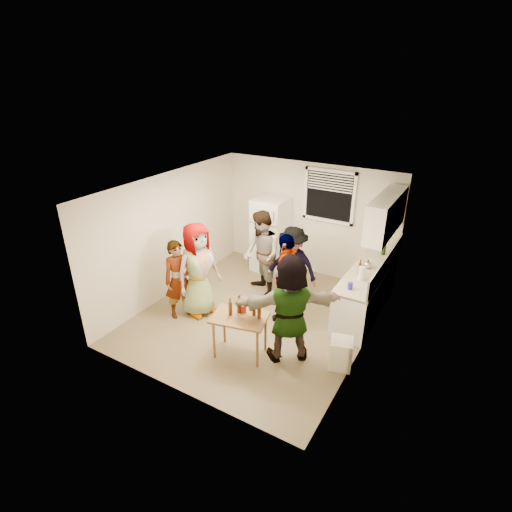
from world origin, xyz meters
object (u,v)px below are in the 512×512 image
Objects in this scene: wine_bottle at (383,254)px; guest_back_left at (261,293)px; red_cup at (244,312)px; trash_bin at (341,353)px; refrigerator at (270,235)px; guest_grey at (201,311)px; blue_cup at (350,289)px; beer_bottle_counter at (359,275)px; guest_back_right at (291,301)px; guest_stripe at (182,314)px; kettle at (367,268)px; beer_bottle_table at (240,311)px; serving_table at (240,353)px; guest_black at (284,317)px; guest_orange at (288,356)px.

guest_back_left is at bearing -149.48° from wine_bottle.
wine_bottle is 2.68× the size of red_cup.
red_cup reaches higher than trash_bin.
refrigerator reaches higher than guest_grey.
blue_cup reaches higher than guest_back_left.
beer_bottle_counter is 1.90× the size of red_cup.
guest_stripe is at bearing -137.14° from guest_back_right.
refrigerator is at bearing 146.79° from blue_cup.
guest_back_right is (-1.52, 1.36, -0.25)m from trash_bin.
beer_bottle_counter reaches higher than guest_back_left.
kettle is 3.61m from guest_stripe.
beer_bottle_table is (-1.35, -1.88, -0.18)m from beer_bottle_counter.
guest_back_left is at bearing 109.77° from serving_table.
guest_back_left is at bearing -134.04° from guest_black.
guest_back_left is at bearing -11.86° from guest_grey.
trash_bin is 0.87m from guest_orange.
guest_back_left is at bearing 108.92° from beer_bottle_table.
guest_grey is 1.02× the size of guest_back_left.
trash_bin is at bearing -42.27° from guest_back_right.
refrigerator reaches higher than kettle.
trash_bin is 1.71m from beer_bottle_table.
guest_grey is at bearing -138.75° from wine_bottle.
kettle is at bearing 57.71° from beer_bottle_table.
guest_grey is 1.07× the size of guest_black.
guest_back_right is (-1.33, -0.44, -0.90)m from kettle.
guest_back_left is at bearing -176.83° from guest_back_right.
guest_stripe is at bearing -101.26° from refrigerator.
refrigerator is 0.95× the size of guest_back_left.
guest_stripe is 1.96m from guest_black.
guest_back_left reaches higher than guest_stripe.
red_cup is at bearing -18.73° from guest_black.
guest_back_right is at bearing 90.04° from serving_table.
trash_bin is 0.58× the size of serving_table.
wine_bottle is 0.18× the size of guest_black.
guest_back_left is 1.05× the size of guest_black.
guest_black is at bearing 79.29° from beer_bottle_table.
guest_stripe is at bearing -177.59° from trash_bin.
beer_bottle_counter is 1.62m from trash_bin.
guest_orange is (0.55, -0.97, 0.00)m from guest_black.
beer_bottle_table reaches higher than trash_bin.
guest_stripe is at bearing -162.86° from kettle.
red_cup is 1.97m from guest_back_left.
blue_cup is 0.06× the size of guest_back_left.
guest_back_right is (0.67, 0.04, 0.00)m from guest_back_left.
serving_table is 1.64m from guest_stripe.
refrigerator is 3.02m from red_cup.
guest_grey is (-1.26, 0.54, -0.72)m from beer_bottle_table.
guest_back_left is at bearing 177.17° from kettle.
guest_back_right is (0.02, 1.75, -0.72)m from red_cup.
serving_table is at bearing -114.72° from wine_bottle.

